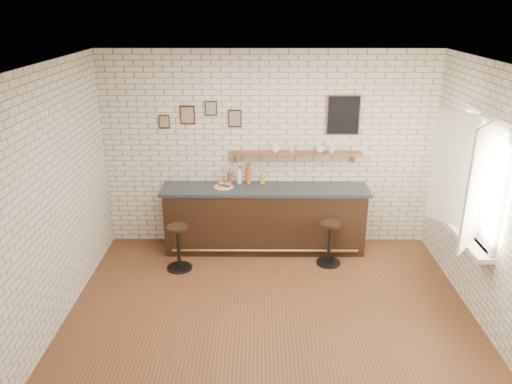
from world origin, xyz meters
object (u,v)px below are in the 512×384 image
at_px(bitters_bottle_brown, 230,177).
at_px(shelf_cup_c, 320,149).
at_px(book_upper, 465,233).
at_px(shelf_cup_d, 332,149).
at_px(bar_stool_right, 329,242).
at_px(ciabatta_sandwich, 224,184).
at_px(bar_stool_left, 178,246).
at_px(bitters_bottle_amber, 248,175).
at_px(sandwich_plate, 224,187).
at_px(book_lower, 465,235).
at_px(shelf_cup_a, 276,149).
at_px(bitters_bottle_white, 239,177).
at_px(condiment_bottle_yellow, 262,178).
at_px(bar_counter, 265,218).
at_px(shelf_cup_b, 292,149).

bearing_deg(bitters_bottle_brown, shelf_cup_c, 0.38).
xyz_separation_m(shelf_cup_c, book_upper, (1.61, -1.66, -0.59)).
relative_size(bitters_bottle_brown, shelf_cup_d, 2.12).
bearing_deg(bar_stool_right, ciabatta_sandwich, 162.10).
relative_size(ciabatta_sandwich, bar_stool_left, 0.33).
xyz_separation_m(bitters_bottle_amber, bar_stool_right, (1.19, -0.67, -0.79)).
height_order(bar_stool_left, shelf_cup_d, shelf_cup_d).
distance_m(sandwich_plate, ciabatta_sandwich, 0.04).
relative_size(bar_stool_right, book_lower, 3.08).
relative_size(sandwich_plate, bar_stool_right, 0.43).
bearing_deg(sandwich_plate, ciabatta_sandwich, -0.00).
height_order(shelf_cup_a, book_lower, shelf_cup_a).
bearing_deg(bitters_bottle_white, shelf_cup_d, 0.37).
xyz_separation_m(condiment_bottle_yellow, bar_stool_left, (-1.20, -0.83, -0.74)).
relative_size(bar_counter, book_upper, 15.59).
height_order(bar_stool_left, shelf_cup_b, shelf_cup_b).
height_order(ciabatta_sandwich, shelf_cup_b, shelf_cup_b).
bearing_deg(book_lower, shelf_cup_c, 102.80).
bearing_deg(shelf_cup_b, bar_counter, 149.72).
xyz_separation_m(bitters_bottle_white, book_lower, (2.82, -1.67, -0.18)).
bearing_deg(bar_stool_left, shelf_cup_a, 31.09).
xyz_separation_m(ciabatta_sandwich, book_upper, (3.04, -1.48, -0.10)).
height_order(sandwich_plate, book_lower, sandwich_plate).
distance_m(shelf_cup_b, book_upper, 2.69).
distance_m(ciabatta_sandwich, bitters_bottle_amber, 0.40).
distance_m(bitters_bottle_white, shelf_cup_d, 1.45).
xyz_separation_m(ciabatta_sandwich, bitters_bottle_amber, (0.35, 0.17, 0.09)).
relative_size(ciabatta_sandwich, book_upper, 1.12).
bearing_deg(bitters_bottle_amber, shelf_cup_b, 0.79).
distance_m(bar_counter, book_lower, 2.88).
distance_m(shelf_cup_b, book_lower, 2.70).
xyz_separation_m(bar_stool_left, book_upper, (3.67, -0.82, 0.60)).
relative_size(shelf_cup_c, book_lower, 0.60).
bearing_deg(bar_stool_right, condiment_bottle_yellow, 145.35).
distance_m(bitters_bottle_white, bitters_bottle_amber, 0.13).
bearing_deg(shelf_cup_d, bitters_bottle_brown, -168.03).
bearing_deg(bitters_bottle_brown, ciabatta_sandwich, -113.81).
bearing_deg(shelf_cup_b, bar_stool_left, 150.27).
xyz_separation_m(bar_counter, shelf_cup_d, (1.00, 0.20, 1.04)).
distance_m(bitters_bottle_brown, shelf_cup_a, 0.82).
bearing_deg(bitters_bottle_brown, bar_counter, -19.79).
distance_m(bar_counter, bar_stool_right, 1.06).
distance_m(condiment_bottle_yellow, shelf_cup_a, 0.49).
xyz_separation_m(sandwich_plate, bar_stool_left, (-0.62, -0.66, -0.66)).
xyz_separation_m(book_lower, book_upper, (0.00, 0.02, 0.02)).
relative_size(bar_counter, bar_stool_right, 4.72).
height_order(bitters_bottle_white, shelf_cup_c, shelf_cup_c).
distance_m(bar_counter, bitters_bottle_white, 0.75).
xyz_separation_m(shelf_cup_b, shelf_cup_d, (0.60, 0.00, 0.00)).
relative_size(condiment_bottle_yellow, book_lower, 1.02).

